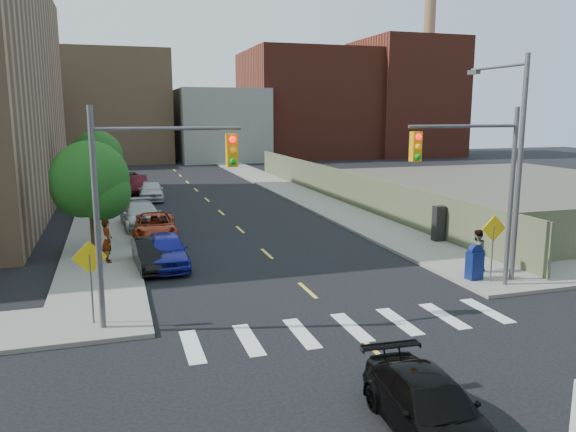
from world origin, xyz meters
TOP-DOWN VIEW (x-y plane):
  - ground at (0.00, 0.00)m, footprint 160.00×160.00m
  - sidewalk_nw at (-7.75, 41.50)m, footprint 3.50×73.00m
  - sidewalk_ne at (7.75, 41.50)m, footprint 3.50×73.00m
  - fence_north at (9.60, 28.00)m, footprint 0.12×44.00m
  - gravel_lot at (28.00, 30.00)m, footprint 36.00×42.00m
  - bg_bldg_midwest at (-6.00, 72.00)m, footprint 14.00×16.00m
  - bg_bldg_center at (8.00, 70.00)m, footprint 12.00×16.00m
  - bg_bldg_east at (22.00, 72.00)m, footprint 18.00×18.00m
  - bg_bldg_fareast at (38.00, 70.00)m, footprint 14.00×16.00m
  - smokestack at (42.00, 70.00)m, footprint 1.80×1.80m
  - signal_nw at (-5.98, 6.00)m, footprint 4.59×0.30m
  - signal_ne at (5.98, 6.00)m, footprint 4.59×0.30m
  - streetlight_ne at (8.20, 6.90)m, footprint 0.25×3.70m
  - warn_sign_nw at (-7.80, 6.50)m, footprint 1.06×0.06m
  - warn_sign_ne at (7.20, 6.50)m, footprint 1.06×0.06m
  - warn_sign_midwest at (-7.80, 20.00)m, footprint 1.06×0.06m
  - tree_west_near at (-8.00, 16.05)m, footprint 3.66×3.64m
  - tree_west_far at (-8.00, 31.05)m, footprint 3.66×3.64m
  - parked_car_blue at (-4.88, 13.07)m, footprint 1.82×4.46m
  - parked_car_black at (-5.50, 12.95)m, footprint 1.69×4.12m
  - parked_car_red at (-4.95, 19.05)m, footprint 2.53×5.05m
  - parked_car_silver at (-5.50, 22.05)m, footprint 2.54×5.52m
  - parked_car_white at (-4.20, 33.06)m, footprint 2.09×4.69m
  - parked_car_maroon at (-5.04, 37.47)m, footprint 1.60×4.55m
  - parked_car_grey at (-5.50, 41.34)m, footprint 2.75×5.12m
  - black_sedan at (-0.80, -2.13)m, footprint 2.01×4.47m
  - mailbox at (6.75, 6.96)m, footprint 0.63×0.50m
  - payphone at (9.16, 13.46)m, footprint 0.56×0.46m
  - pedestrian_west at (-7.37, 14.14)m, footprint 0.60×0.79m
  - pedestrian_east at (7.52, 7.91)m, footprint 0.97×0.81m

SIDE VIEW (x-z plane):
  - ground at x=0.00m, z-range 0.00..0.00m
  - gravel_lot at x=28.00m, z-range 0.00..0.06m
  - sidewalk_nw at x=-7.75m, z-range 0.00..0.15m
  - sidewalk_ne at x=7.75m, z-range 0.00..0.15m
  - black_sedan at x=-0.80m, z-range 0.00..1.27m
  - parked_car_black at x=-5.50m, z-range 0.00..1.33m
  - parked_car_grey at x=-5.50m, z-range 0.00..1.37m
  - parked_car_red at x=-4.95m, z-range 0.00..1.37m
  - parked_car_maroon at x=-5.04m, z-range 0.00..1.50m
  - parked_car_blue at x=-4.88m, z-range 0.00..1.52m
  - parked_car_silver at x=-5.50m, z-range 0.00..1.56m
  - parked_car_white at x=-4.20m, z-range 0.00..1.57m
  - mailbox at x=6.75m, z-range 0.13..1.57m
  - pedestrian_east at x=7.52m, z-range 0.15..1.95m
  - payphone at x=9.16m, z-range 0.15..2.00m
  - pedestrian_west at x=-7.37m, z-range 0.15..2.10m
  - fence_north at x=9.60m, z-range 0.00..2.50m
  - warn_sign_nw at x=-7.80m, z-range 0.58..3.41m
  - warn_sign_ne at x=7.20m, z-range 0.58..3.41m
  - warn_sign_midwest at x=-7.80m, z-range 0.58..3.41m
  - tree_west_near at x=-8.00m, z-range 0.72..6.24m
  - tree_west_far at x=-8.00m, z-range 0.72..6.24m
  - signal_nw at x=-5.98m, z-range 1.03..8.03m
  - signal_ne at x=5.98m, z-range 1.03..8.03m
  - bg_bldg_center at x=8.00m, z-range 0.00..10.00m
  - streetlight_ne at x=8.20m, z-range 0.72..9.72m
  - bg_bldg_midwest at x=-6.00m, z-range 0.00..15.00m
  - bg_bldg_east at x=22.00m, z-range 0.00..16.00m
  - bg_bldg_fareast at x=38.00m, z-range 0.00..18.00m
  - smokestack at x=42.00m, z-range 0.00..28.00m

